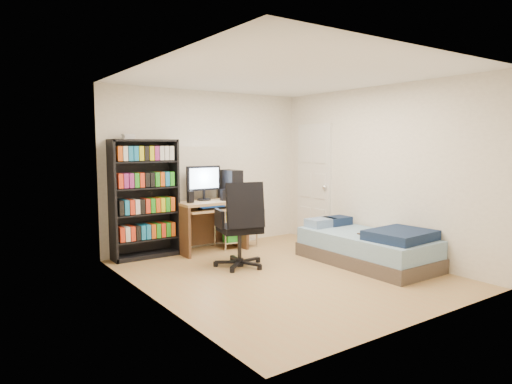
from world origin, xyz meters
TOP-DOWN VIEW (x-y plane):
  - room at (0.00, 0.00)m, footprint 3.58×4.08m
  - media_shelf at (-1.13, 1.84)m, footprint 0.97×0.32m
  - computer_desk at (-0.04, 1.71)m, footprint 1.05×0.61m
  - office_chair at (-0.28, 0.58)m, footprint 0.84×0.84m
  - wire_cart at (0.33, 1.67)m, footprint 0.62×0.48m
  - bed at (1.26, -0.28)m, footprint 0.96×1.92m
  - door at (1.72, 1.35)m, footprint 0.12×0.80m

SIDE VIEW (x-z plane):
  - bed at x=1.26m, z-range -0.03..0.51m
  - office_chair at x=-0.28m, z-range -0.21..0.96m
  - wire_cart at x=0.33m, z-range 0.14..1.09m
  - computer_desk at x=-0.04m, z-range 0.05..1.37m
  - media_shelf at x=-1.13m, z-range -0.01..1.79m
  - door at x=1.72m, z-range 0.00..2.00m
  - room at x=0.00m, z-range -0.04..2.54m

